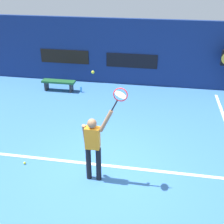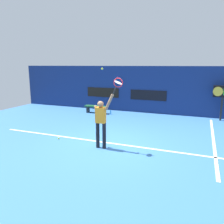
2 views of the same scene
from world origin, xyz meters
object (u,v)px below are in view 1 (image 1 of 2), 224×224
Objects in this scene: tennis_racket at (120,96)px; spare_ball at (25,163)px; water_bottle at (81,89)px; tennis_ball at (93,72)px; court_bench at (59,83)px; tennis_player at (93,144)px.

spare_ball is at bearing 174.62° from tennis_racket.
spare_ball is (-0.19, -5.01, -0.09)m from water_bottle.
spare_ball is (-2.00, 0.17, -2.74)m from tennis_ball.
court_bench is at bearing 118.24° from tennis_ball.
water_bottle is (0.96, 0.00, -0.22)m from court_bench.
water_bottle is at bearing 109.35° from tennis_ball.
tennis_racket is at bearing -7.28° from tennis_ball.
court_bench is at bearing 180.00° from water_bottle.
tennis_racket is at bearing -5.38° from spare_ball.
tennis_ball is (-0.59, 0.07, 0.47)m from tennis_racket.
water_bottle is at bearing 114.59° from tennis_racket.
tennis_racket is (0.62, -0.00, 1.29)m from tennis_player.
tennis_racket is 9.09× the size of tennis_ball.
spare_ball is at bearing -81.20° from court_bench.
court_bench is (-2.75, 5.25, -0.67)m from tennis_player.
tennis_racket reaches higher than court_bench.
tennis_player is 28.72× the size of spare_ball.
tennis_player is 2.21m from spare_ball.
tennis_racket is 2.58× the size of water_bottle.
tennis_racket is 6.17m from water_bottle.
tennis_racket is 3.45m from spare_ball.
court_bench is at bearing 122.66° from tennis_racket.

